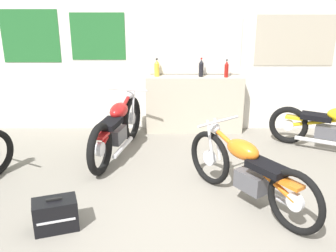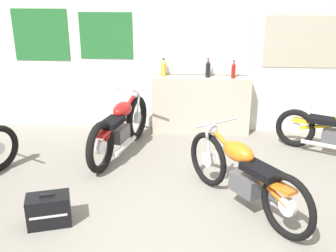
{
  "view_description": "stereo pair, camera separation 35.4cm",
  "coord_description": "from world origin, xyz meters",
  "px_view_note": "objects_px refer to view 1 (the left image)",
  "views": [
    {
      "loc": [
        -0.28,
        -3.3,
        2.47
      ],
      "look_at": [
        -0.27,
        1.51,
        0.7
      ],
      "focal_mm": 42.0,
      "sensor_mm": 36.0,
      "label": 1
    },
    {
      "loc": [
        0.07,
        -3.29,
        2.47
      ],
      "look_at": [
        -0.27,
        1.51,
        0.7
      ],
      "focal_mm": 42.0,
      "sensor_mm": 36.0,
      "label": 2
    }
  ],
  "objects_px": {
    "hard_case_black": "(55,215)",
    "motorcycle_red": "(117,128)",
    "bottle_leftmost": "(156,68)",
    "motorcycle_yellow": "(333,127)",
    "bottle_center": "(226,69)",
    "bottle_left_center": "(200,68)",
    "motorcycle_orange": "(248,171)"
  },
  "relations": [
    {
      "from": "motorcycle_orange",
      "to": "hard_case_black",
      "type": "relative_size",
      "value": 3.29
    },
    {
      "from": "bottle_left_center",
      "to": "motorcycle_yellow",
      "type": "relative_size",
      "value": 0.18
    },
    {
      "from": "bottle_leftmost",
      "to": "motorcycle_orange",
      "type": "height_order",
      "value": "bottle_leftmost"
    },
    {
      "from": "bottle_center",
      "to": "motorcycle_red",
      "type": "height_order",
      "value": "bottle_center"
    },
    {
      "from": "motorcycle_red",
      "to": "motorcycle_orange",
      "type": "relative_size",
      "value": 1.18
    },
    {
      "from": "bottle_left_center",
      "to": "motorcycle_red",
      "type": "relative_size",
      "value": 0.16
    },
    {
      "from": "bottle_center",
      "to": "motorcycle_red",
      "type": "bearing_deg",
      "value": -151.26
    },
    {
      "from": "hard_case_black",
      "to": "motorcycle_red",
      "type": "bearing_deg",
      "value": 77.42
    },
    {
      "from": "bottle_leftmost",
      "to": "motorcycle_yellow",
      "type": "bearing_deg",
      "value": -17.68
    },
    {
      "from": "motorcycle_yellow",
      "to": "bottle_leftmost",
      "type": "bearing_deg",
      "value": 162.32
    },
    {
      "from": "motorcycle_red",
      "to": "motorcycle_yellow",
      "type": "distance_m",
      "value": 3.29
    },
    {
      "from": "bottle_leftmost",
      "to": "hard_case_black",
      "type": "xyz_separation_m",
      "value": [
        -1.0,
        -2.94,
        -0.94
      ]
    },
    {
      "from": "motorcycle_red",
      "to": "hard_case_black",
      "type": "bearing_deg",
      "value": -102.58
    },
    {
      "from": "bottle_center",
      "to": "motorcycle_yellow",
      "type": "distance_m",
      "value": 1.9
    },
    {
      "from": "motorcycle_red",
      "to": "motorcycle_orange",
      "type": "xyz_separation_m",
      "value": [
        1.68,
        -1.43,
        0.01
      ]
    },
    {
      "from": "motorcycle_yellow",
      "to": "hard_case_black",
      "type": "distance_m",
      "value": 4.26
    },
    {
      "from": "bottle_leftmost",
      "to": "bottle_center",
      "type": "relative_size",
      "value": 1.01
    },
    {
      "from": "motorcycle_yellow",
      "to": "motorcycle_orange",
      "type": "distance_m",
      "value": 2.25
    },
    {
      "from": "bottle_leftmost",
      "to": "motorcycle_red",
      "type": "xyz_separation_m",
      "value": [
        -0.57,
        -1.02,
        -0.69
      ]
    },
    {
      "from": "bottle_center",
      "to": "motorcycle_yellow",
      "type": "xyz_separation_m",
      "value": [
        1.56,
        -0.79,
        -0.73
      ]
    },
    {
      "from": "bottle_left_center",
      "to": "hard_case_black",
      "type": "distance_m",
      "value": 3.52
    },
    {
      "from": "bottle_leftmost",
      "to": "motorcycle_yellow",
      "type": "height_order",
      "value": "bottle_leftmost"
    },
    {
      "from": "motorcycle_yellow",
      "to": "hard_case_black",
      "type": "xyz_separation_m",
      "value": [
        -3.72,
        -2.07,
        -0.21
      ]
    },
    {
      "from": "bottle_leftmost",
      "to": "bottle_center",
      "type": "height_order",
      "value": "bottle_leftmost"
    },
    {
      "from": "bottle_leftmost",
      "to": "hard_case_black",
      "type": "bearing_deg",
      "value": -108.76
    },
    {
      "from": "bottle_leftmost",
      "to": "bottle_center",
      "type": "xyz_separation_m",
      "value": [
        1.15,
        -0.07,
        -0.0
      ]
    },
    {
      "from": "bottle_left_center",
      "to": "hard_case_black",
      "type": "relative_size",
      "value": 0.61
    },
    {
      "from": "bottle_leftmost",
      "to": "bottle_left_center",
      "type": "bearing_deg",
      "value": -2.17
    },
    {
      "from": "motorcycle_red",
      "to": "motorcycle_yellow",
      "type": "xyz_separation_m",
      "value": [
        3.29,
        0.15,
        -0.04
      ]
    },
    {
      "from": "motorcycle_red",
      "to": "hard_case_black",
      "type": "relative_size",
      "value": 3.87
    },
    {
      "from": "bottle_leftmost",
      "to": "hard_case_black",
      "type": "relative_size",
      "value": 0.59
    },
    {
      "from": "bottle_left_center",
      "to": "motorcycle_orange",
      "type": "bearing_deg",
      "value": -81.3
    }
  ]
}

